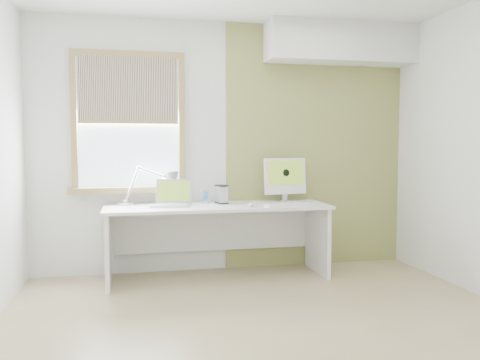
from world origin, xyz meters
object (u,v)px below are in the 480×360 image
object	(u,v)px
desk	(217,224)
external_drive	(221,194)
imac	(285,177)
laptop	(172,199)
desk_lamp	(164,184)

from	to	relation	value
desk	external_drive	size ratio (longest dim) A/B	11.74
imac	laptop	bearing A→B (deg)	-173.73
desk	external_drive	distance (m)	0.31
external_drive	laptop	bearing A→B (deg)	-170.82
desk	external_drive	xyz separation A→B (m)	(0.06, 0.08, 0.29)
laptop	imac	size ratio (longest dim) A/B	0.91
imac	desk	bearing A→B (deg)	-170.31
desk_lamp	laptop	size ratio (longest dim) A/B	1.64
desk_lamp	laptop	distance (m)	0.23
desk	laptop	distance (m)	0.51
external_drive	imac	bearing A→B (deg)	4.14
laptop	desk_lamp	bearing A→B (deg)	113.76
external_drive	imac	world-z (taller)	imac
laptop	external_drive	world-z (taller)	laptop
laptop	external_drive	bearing A→B (deg)	9.18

